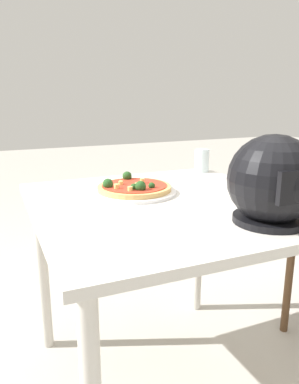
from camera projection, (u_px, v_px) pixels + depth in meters
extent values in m
plane|color=#B2ADA3|center=(164.00, 382.00, 1.53)|extent=(14.00, 14.00, 0.00)
cube|color=beige|center=(166.00, 206.00, 1.34)|extent=(0.91, 0.97, 0.03)
cylinder|color=beige|center=(198.00, 245.00, 1.96)|extent=(0.05, 0.05, 0.73)
cylinder|color=beige|center=(43.00, 273.00, 1.66)|extent=(0.05, 0.05, 0.73)
cylinder|color=white|center=(134.00, 192.00, 1.44)|extent=(0.32, 0.32, 0.01)
cylinder|color=tan|center=(134.00, 188.00, 1.44)|extent=(0.28, 0.28, 0.02)
cylinder|color=red|center=(134.00, 185.00, 1.44)|extent=(0.25, 0.25, 0.00)
sphere|color=#234C1E|center=(140.00, 186.00, 1.36)|extent=(0.04, 0.04, 0.04)
sphere|color=#234C1E|center=(127.00, 176.00, 1.53)|extent=(0.04, 0.04, 0.04)
sphere|color=#234C1E|center=(134.00, 187.00, 1.37)|extent=(0.03, 0.03, 0.03)
sphere|color=#234C1E|center=(108.00, 184.00, 1.40)|extent=(0.04, 0.04, 0.04)
sphere|color=#234C1E|center=(152.00, 186.00, 1.39)|extent=(0.03, 0.03, 0.03)
cylinder|color=#E0D172|center=(116.00, 186.00, 1.38)|extent=(0.02, 0.02, 0.02)
cylinder|color=#E0D172|center=(121.00, 183.00, 1.44)|extent=(0.02, 0.02, 0.01)
cylinder|color=#E0D172|center=(130.00, 189.00, 1.35)|extent=(0.02, 0.02, 0.02)
cylinder|color=#E0D172|center=(142.00, 181.00, 1.46)|extent=(0.02, 0.02, 0.02)
cylinder|color=#E0D172|center=(137.00, 185.00, 1.39)|extent=(0.02, 0.02, 0.02)
sphere|color=black|center=(273.00, 179.00, 1.08)|extent=(0.26, 0.26, 0.26)
cylinder|color=black|center=(269.00, 219.00, 1.12)|extent=(0.21, 0.21, 0.02)
cylinder|color=silver|center=(202.00, 161.00, 1.83)|extent=(0.07, 0.07, 0.11)
cylinder|color=brown|center=(288.00, 291.00, 1.81)|extent=(0.04, 0.04, 0.43)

